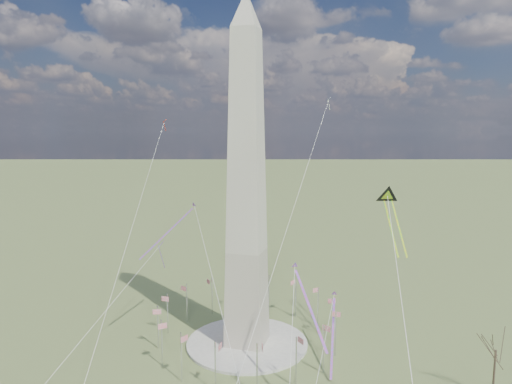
# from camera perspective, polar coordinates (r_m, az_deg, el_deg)

# --- Properties ---
(ground) EXTENTS (2000.00, 2000.00, 0.00)m
(ground) POSITION_cam_1_polar(r_m,az_deg,el_deg) (143.35, -1.12, -18.47)
(ground) COLOR #546633
(ground) RESTS_ON ground
(plaza) EXTENTS (36.00, 36.00, 0.80)m
(plaza) POSITION_cam_1_polar(r_m,az_deg,el_deg) (143.17, -1.12, -18.33)
(plaza) COLOR beige
(plaza) RESTS_ON ground
(washington_monument) EXTENTS (15.56, 15.56, 100.00)m
(washington_monument) POSITION_cam_1_polar(r_m,az_deg,el_deg) (129.55, -1.18, 0.93)
(washington_monument) COLOR #A7A48C
(washington_monument) RESTS_ON plaza
(flagpole_ring) EXTENTS (54.40, 54.40, 13.00)m
(flagpole_ring) POSITION_cam_1_polar(r_m,az_deg,el_deg) (140.29, -1.13, -15.81)
(flagpole_ring) COLOR silver
(flagpole_ring) RESTS_ON ground
(tree_near) EXTENTS (10.38, 10.38, 18.17)m
(tree_near) POSITION_cam_1_polar(r_m,az_deg,el_deg) (126.07, 27.81, -16.73)
(tree_near) COLOR #4C3B2E
(tree_near) RESTS_ON ground
(kite_delta_black) EXTENTS (9.71, 20.78, 16.92)m
(kite_delta_black) POSITION_cam_1_polar(r_m,az_deg,el_deg) (139.46, 16.21, -0.90)
(kite_delta_black) COLOR black
(kite_delta_black) RESTS_ON ground
(kite_diamond_purple) EXTENTS (2.03, 3.23, 9.89)m
(kite_diamond_purple) POSITION_cam_1_polar(r_m,az_deg,el_deg) (156.28, -11.78, -6.77)
(kite_diamond_purple) COLOR #3F1768
(kite_diamond_purple) RESTS_ON ground
(kite_streamer_left) EXTENTS (11.89, 18.38, 14.27)m
(kite_streamer_left) POSITION_cam_1_polar(r_m,az_deg,el_deg) (110.66, 6.16, -12.59)
(kite_streamer_left) COLOR #E72449
(kite_streamer_left) RESTS_ON ground
(kite_streamer_mid) EXTENTS (10.14, 18.61, 13.88)m
(kite_streamer_mid) POSITION_cam_1_polar(r_m,az_deg,el_deg) (136.21, -10.01, -3.95)
(kite_streamer_mid) COLOR #E72449
(kite_streamer_mid) RESTS_ON ground
(kite_streamer_right) EXTENTS (3.36, 22.83, 15.67)m
(kite_streamer_right) POSITION_cam_1_polar(r_m,az_deg,el_deg) (134.88, 9.64, -15.61)
(kite_streamer_right) COLOR #E72449
(kite_streamer_right) RESTS_ON ground
(kite_small_red) EXTENTS (1.43, 1.87, 4.82)m
(kite_small_red) POSITION_cam_1_polar(r_m,az_deg,el_deg) (184.98, -11.37, 8.54)
(kite_small_red) COLOR #F5341C
(kite_small_red) RESTS_ON ground
(kite_small_white) EXTENTS (1.42, 2.21, 4.88)m
(kite_small_white) POSITION_cam_1_polar(r_m,az_deg,el_deg) (176.19, 9.11, 11.25)
(kite_small_white) COLOR white
(kite_small_white) RESTS_ON ground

